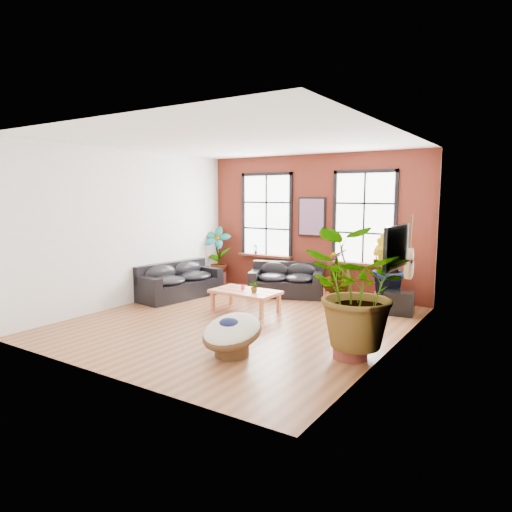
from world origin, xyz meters
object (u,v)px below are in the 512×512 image
Objects in this scene: sofa_left at (178,282)px; coffee_table at (245,293)px; papasan_chair at (232,333)px; sofa_back at (287,281)px.

coffee_table is (2.17, -0.27, 0.03)m from sofa_left.
coffee_table is 2.72m from papasan_chair.
coffee_table is 1.38× the size of papasan_chair.
sofa_back is 1.35× the size of coffee_table.
sofa_left is 4.40m from papasan_chair.
papasan_chair is at bearing -92.99° from sofa_back.
papasan_chair is at bearing -58.38° from coffee_table.
sofa_left is at bearing -164.37° from sofa_back.
sofa_left is 2.11× the size of papasan_chair.
sofa_left reaches higher than coffee_table.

